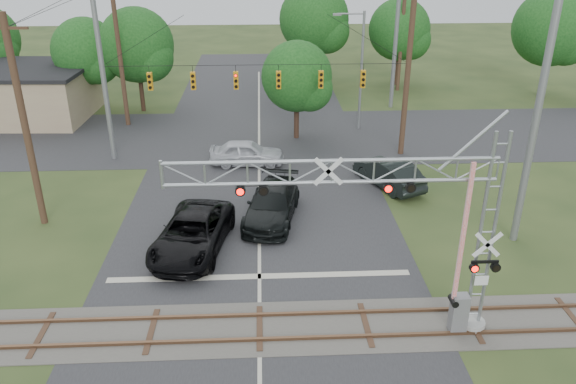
{
  "coord_description": "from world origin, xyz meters",
  "views": [
    {
      "loc": [
        0.25,
        -14.92,
        13.39
      ],
      "look_at": [
        1.33,
        7.5,
        3.07
      ],
      "focal_mm": 35.0,
      "sensor_mm": 36.0,
      "label": 1
    }
  ],
  "objects_px": {
    "crossing_gantry": "(393,217)",
    "traffic_signal_span": "(272,71)",
    "streetlight": "(359,65)",
    "sedan_silver": "(247,153)",
    "pickup_black": "(192,233)",
    "car_dark": "(272,204)"
  },
  "relations": [
    {
      "from": "traffic_signal_span",
      "to": "pickup_black",
      "type": "distance_m",
      "value": 13.55
    },
    {
      "from": "traffic_signal_span",
      "to": "sedan_silver",
      "type": "relative_size",
      "value": 4.13
    },
    {
      "from": "traffic_signal_span",
      "to": "car_dark",
      "type": "xyz_separation_m",
      "value": [
        -0.24,
        -9.1,
        -4.79
      ]
    },
    {
      "from": "sedan_silver",
      "to": "streetlight",
      "type": "xyz_separation_m",
      "value": [
        8.12,
        6.92,
        4.0
      ]
    },
    {
      "from": "traffic_signal_span",
      "to": "streetlight",
      "type": "xyz_separation_m",
      "value": [
        6.44,
        5.47,
        -0.84
      ]
    },
    {
      "from": "traffic_signal_span",
      "to": "sedan_silver",
      "type": "bearing_deg",
      "value": -138.98
    },
    {
      "from": "streetlight",
      "to": "crossing_gantry",
      "type": "bearing_deg",
      "value": -96.67
    },
    {
      "from": "crossing_gantry",
      "to": "streetlight",
      "type": "xyz_separation_m",
      "value": [
        2.79,
        23.83,
        0.02
      ]
    },
    {
      "from": "traffic_signal_span",
      "to": "crossing_gantry",
      "type": "bearing_deg",
      "value": -78.74
    },
    {
      "from": "sedan_silver",
      "to": "pickup_black",
      "type": "bearing_deg",
      "value": 170.49
    },
    {
      "from": "traffic_signal_span",
      "to": "sedan_silver",
      "type": "height_order",
      "value": "traffic_signal_span"
    },
    {
      "from": "crossing_gantry",
      "to": "car_dark",
      "type": "xyz_separation_m",
      "value": [
        -3.9,
        9.27,
        -3.94
      ]
    },
    {
      "from": "car_dark",
      "to": "streetlight",
      "type": "xyz_separation_m",
      "value": [
        6.68,
        14.57,
        3.95
      ]
    },
    {
      "from": "crossing_gantry",
      "to": "car_dark",
      "type": "height_order",
      "value": "crossing_gantry"
    },
    {
      "from": "crossing_gantry",
      "to": "sedan_silver",
      "type": "relative_size",
      "value": 2.45
    },
    {
      "from": "pickup_black",
      "to": "streetlight",
      "type": "bearing_deg",
      "value": 69.39
    },
    {
      "from": "crossing_gantry",
      "to": "traffic_signal_span",
      "type": "distance_m",
      "value": 18.75
    },
    {
      "from": "pickup_black",
      "to": "car_dark",
      "type": "bearing_deg",
      "value": 48.45
    },
    {
      "from": "car_dark",
      "to": "streetlight",
      "type": "height_order",
      "value": "streetlight"
    },
    {
      "from": "pickup_black",
      "to": "traffic_signal_span",
      "type": "bearing_deg",
      "value": 81.89
    },
    {
      "from": "pickup_black",
      "to": "streetlight",
      "type": "distance_m",
      "value": 20.75
    },
    {
      "from": "pickup_black",
      "to": "car_dark",
      "type": "relative_size",
      "value": 1.08
    }
  ]
}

